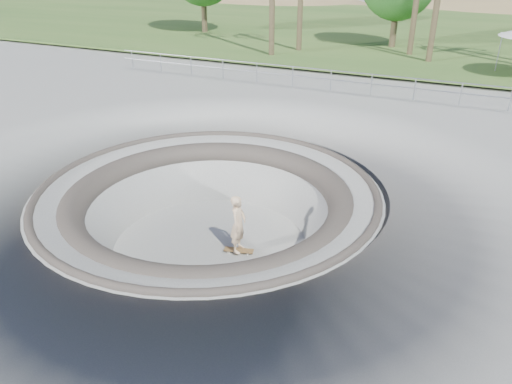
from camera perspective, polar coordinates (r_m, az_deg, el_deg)
ground at (r=15.00m, az=-5.50°, el=0.30°), size 180.00×180.00×0.00m
skate_bowl at (r=15.87m, az=-5.22°, el=-5.66°), size 14.00×14.00×4.10m
grass_strip at (r=46.52m, az=17.04°, el=17.28°), size 180.00×36.00×0.12m
distant_hills at (r=70.12m, az=22.63°, el=13.06°), size 103.20×45.00×28.60m
safety_railing at (r=25.25m, az=8.54°, el=12.53°), size 25.00×0.06×1.03m
skateboard at (r=15.38m, az=-1.98°, el=-6.68°), size 0.94×0.48×0.09m
skater at (r=14.89m, az=-2.04°, el=-3.64°), size 0.51×0.72×1.84m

